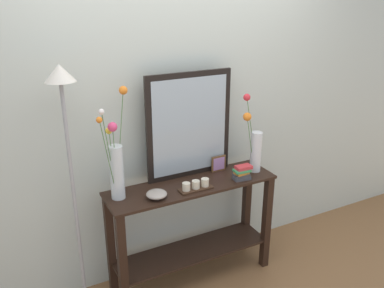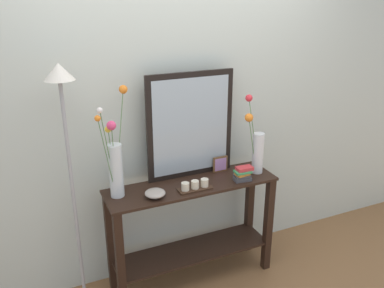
{
  "view_description": "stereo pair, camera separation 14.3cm",
  "coord_description": "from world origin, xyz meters",
  "px_view_note": "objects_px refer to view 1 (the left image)",
  "views": [
    {
      "loc": [
        -1.21,
        -2.34,
        2.13
      ],
      "look_at": [
        0.0,
        0.0,
        1.13
      ],
      "focal_mm": 37.92,
      "sensor_mm": 36.0,
      "label": 1
    },
    {
      "loc": [
        -1.08,
        -2.4,
        2.13
      ],
      "look_at": [
        0.0,
        0.0,
        1.13
      ],
      "focal_mm": 37.92,
      "sensor_mm": 36.0,
      "label": 2
    }
  ],
  "objects_px": {
    "decorative_bowl": "(157,194)",
    "book_stack": "(242,173)",
    "candle_tray": "(196,186)",
    "floor_lamp": "(69,157)",
    "vase_right": "(255,146)",
    "mirror_leaning": "(189,126)",
    "tall_vase_left": "(116,164)",
    "console_table": "(192,222)",
    "picture_frame_small": "(219,164)"
  },
  "relations": [
    {
      "from": "decorative_bowl",
      "to": "book_stack",
      "type": "xyz_separation_m",
      "value": [
        0.67,
        -0.02,
        0.02
      ]
    },
    {
      "from": "candle_tray",
      "to": "floor_lamp",
      "type": "bearing_deg",
      "value": 170.97
    },
    {
      "from": "vase_right",
      "to": "candle_tray",
      "type": "xyz_separation_m",
      "value": [
        -0.54,
        -0.07,
        -0.18
      ]
    },
    {
      "from": "floor_lamp",
      "to": "book_stack",
      "type": "bearing_deg",
      "value": -6.54
    },
    {
      "from": "vase_right",
      "to": "book_stack",
      "type": "height_order",
      "value": "vase_right"
    },
    {
      "from": "mirror_leaning",
      "to": "candle_tray",
      "type": "distance_m",
      "value": 0.44
    },
    {
      "from": "decorative_bowl",
      "to": "candle_tray",
      "type": "bearing_deg",
      "value": -1.84
    },
    {
      "from": "tall_vase_left",
      "to": "vase_right",
      "type": "height_order",
      "value": "tall_vase_left"
    },
    {
      "from": "console_table",
      "to": "picture_frame_small",
      "type": "distance_m",
      "value": 0.49
    },
    {
      "from": "picture_frame_small",
      "to": "floor_lamp",
      "type": "distance_m",
      "value": 1.15
    },
    {
      "from": "decorative_bowl",
      "to": "floor_lamp",
      "type": "bearing_deg",
      "value": 167.01
    },
    {
      "from": "vase_right",
      "to": "picture_frame_small",
      "type": "height_order",
      "value": "vase_right"
    },
    {
      "from": "picture_frame_small",
      "to": "book_stack",
      "type": "relative_size",
      "value": 0.85
    },
    {
      "from": "candle_tray",
      "to": "picture_frame_small",
      "type": "distance_m",
      "value": 0.36
    },
    {
      "from": "candle_tray",
      "to": "tall_vase_left",
      "type": "bearing_deg",
      "value": 165.42
    },
    {
      "from": "console_table",
      "to": "book_stack",
      "type": "xyz_separation_m",
      "value": [
        0.36,
        -0.1,
        0.37
      ]
    },
    {
      "from": "candle_tray",
      "to": "book_stack",
      "type": "relative_size",
      "value": 1.69
    },
    {
      "from": "decorative_bowl",
      "to": "console_table",
      "type": "bearing_deg",
      "value": 14.65
    },
    {
      "from": "candle_tray",
      "to": "picture_frame_small",
      "type": "relative_size",
      "value": 1.99
    },
    {
      "from": "mirror_leaning",
      "to": "picture_frame_small",
      "type": "distance_m",
      "value": 0.41
    },
    {
      "from": "candle_tray",
      "to": "decorative_bowl",
      "type": "relative_size",
      "value": 1.73
    },
    {
      "from": "mirror_leaning",
      "to": "picture_frame_small",
      "type": "xyz_separation_m",
      "value": [
        0.23,
        -0.04,
        -0.33
      ]
    },
    {
      "from": "mirror_leaning",
      "to": "floor_lamp",
      "type": "distance_m",
      "value": 0.89
    },
    {
      "from": "tall_vase_left",
      "to": "picture_frame_small",
      "type": "distance_m",
      "value": 0.84
    },
    {
      "from": "console_table",
      "to": "tall_vase_left",
      "type": "distance_m",
      "value": 0.78
    },
    {
      "from": "console_table",
      "to": "vase_right",
      "type": "distance_m",
      "value": 0.74
    },
    {
      "from": "mirror_leaning",
      "to": "floor_lamp",
      "type": "xyz_separation_m",
      "value": [
        -0.88,
        -0.11,
        -0.03
      ]
    },
    {
      "from": "console_table",
      "to": "tall_vase_left",
      "type": "bearing_deg",
      "value": 175.26
    },
    {
      "from": "candle_tray",
      "to": "floor_lamp",
      "type": "relative_size",
      "value": 0.14
    },
    {
      "from": "vase_right",
      "to": "floor_lamp",
      "type": "relative_size",
      "value": 0.35
    },
    {
      "from": "console_table",
      "to": "decorative_bowl",
      "type": "relative_size",
      "value": 8.95
    },
    {
      "from": "console_table",
      "to": "candle_tray",
      "type": "height_order",
      "value": "candle_tray"
    },
    {
      "from": "vase_right",
      "to": "candle_tray",
      "type": "height_order",
      "value": "vase_right"
    },
    {
      "from": "console_table",
      "to": "mirror_leaning",
      "type": "relative_size",
      "value": 1.61
    },
    {
      "from": "mirror_leaning",
      "to": "decorative_bowl",
      "type": "relative_size",
      "value": 5.56
    },
    {
      "from": "decorative_bowl",
      "to": "floor_lamp",
      "type": "relative_size",
      "value": 0.08
    },
    {
      "from": "mirror_leaning",
      "to": "tall_vase_left",
      "type": "bearing_deg",
      "value": -170.18
    },
    {
      "from": "decorative_bowl",
      "to": "book_stack",
      "type": "relative_size",
      "value": 0.98
    },
    {
      "from": "mirror_leaning",
      "to": "decorative_bowl",
      "type": "bearing_deg",
      "value": -148.01
    },
    {
      "from": "console_table",
      "to": "tall_vase_left",
      "type": "relative_size",
      "value": 1.71
    },
    {
      "from": "candle_tray",
      "to": "mirror_leaning",
      "type": "bearing_deg",
      "value": 73.18
    },
    {
      "from": "book_stack",
      "to": "console_table",
      "type": "bearing_deg",
      "value": 164.91
    },
    {
      "from": "vase_right",
      "to": "picture_frame_small",
      "type": "relative_size",
      "value": 4.97
    },
    {
      "from": "mirror_leaning",
      "to": "tall_vase_left",
      "type": "xyz_separation_m",
      "value": [
        -0.59,
        -0.1,
        -0.14
      ]
    },
    {
      "from": "console_table",
      "to": "floor_lamp",
      "type": "distance_m",
      "value": 1.07
    },
    {
      "from": "mirror_leaning",
      "to": "tall_vase_left",
      "type": "height_order",
      "value": "mirror_leaning"
    },
    {
      "from": "mirror_leaning",
      "to": "floor_lamp",
      "type": "height_order",
      "value": "floor_lamp"
    },
    {
      "from": "picture_frame_small",
      "to": "book_stack",
      "type": "height_order",
      "value": "picture_frame_small"
    },
    {
      "from": "console_table",
      "to": "picture_frame_small",
      "type": "bearing_deg",
      "value": 20.54
    },
    {
      "from": "tall_vase_left",
      "to": "candle_tray",
      "type": "height_order",
      "value": "tall_vase_left"
    }
  ]
}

